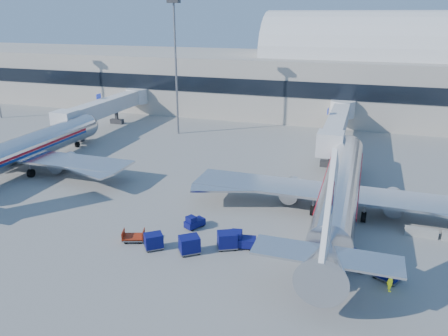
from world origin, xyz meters
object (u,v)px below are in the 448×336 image
(airliner_main, at_px, (340,189))
(mast_west, at_px, (175,49))
(cart_train_a, at_px, (227,240))
(ramp_worker, at_px, (391,279))
(cart_solo_near, at_px, (314,278))
(jetbridge_near, at_px, (338,122))
(airliner_mid, at_px, (18,152))
(tug_lead, at_px, (241,240))
(cart_train_c, at_px, (154,241))
(barrier_near, at_px, (421,232))
(jetbridge_mid, at_px, (109,106))
(tug_left, at_px, (194,222))
(cart_solo_far, at_px, (388,269))
(cart_train_b, at_px, (189,244))
(cart_open_red, at_px, (134,237))
(tug_right, at_px, (352,259))

(airliner_main, xyz_separation_m, mast_west, (-30.00, 25.49, 11.87))
(cart_train_a, distance_m, ramp_worker, 14.19)
(cart_train_a, bearing_deg, cart_solo_near, -51.39)
(jetbridge_near, relative_size, ramp_worker, 13.88)
(airliner_mid, xyz_separation_m, cart_train_a, (32.85, -10.52, -2.07))
(tug_lead, height_order, cart_train_c, tug_lead)
(tug_lead, height_order, cart_train_a, tug_lead)
(airliner_mid, height_order, barrier_near, airliner_mid)
(tug_lead, distance_m, cart_train_a, 1.32)
(jetbridge_mid, bearing_deg, mast_west, -3.21)
(mast_west, distance_m, tug_lead, 44.01)
(tug_left, height_order, cart_solo_far, cart_solo_far)
(airliner_mid, bearing_deg, cart_train_c, -25.61)
(cart_train_b, relative_size, cart_open_red, 0.98)
(cart_train_a, relative_size, cart_solo_far, 0.92)
(jetbridge_near, bearing_deg, cart_solo_far, -79.22)
(mast_west, xyz_separation_m, cart_train_a, (20.85, -36.02, -13.93))
(cart_train_c, height_order, cart_solo_near, cart_solo_near)
(barrier_near, bearing_deg, cart_train_c, -156.56)
(cart_train_a, relative_size, cart_train_c, 1.07)
(jetbridge_near, relative_size, tug_left, 11.98)
(jetbridge_near, relative_size, jetbridge_mid, 1.00)
(ramp_worker, bearing_deg, cart_train_b, 80.46)
(cart_train_c, bearing_deg, jetbridge_near, 33.48)
(airliner_mid, xyz_separation_m, cart_train_c, (26.49, -12.70, -2.14))
(airliner_mid, height_order, ramp_worker, airliner_mid)
(barrier_near, height_order, cart_open_red, barrier_near)
(airliner_mid, height_order, cart_train_a, airliner_mid)
(airliner_main, relative_size, cart_solo_far, 15.20)
(jetbridge_near, bearing_deg, cart_open_red, -112.08)
(tug_right, height_order, cart_train_b, cart_train_b)
(airliner_mid, height_order, cart_solo_far, airliner_mid)
(tug_right, bearing_deg, airliner_main, 127.73)
(cart_solo_far, bearing_deg, airliner_mid, -164.59)
(tug_right, bearing_deg, cart_train_c, -144.30)
(cart_solo_near, relative_size, ramp_worker, 1.18)
(ramp_worker, bearing_deg, airliner_main, 12.51)
(jetbridge_near, height_order, cart_train_a, jetbridge_near)
(cart_train_c, distance_m, ramp_worker, 20.39)
(cart_solo_far, bearing_deg, cart_train_c, -146.83)
(jetbridge_near, relative_size, cart_solo_near, 11.72)
(tug_left, distance_m, cart_train_a, 5.28)
(barrier_near, distance_m, cart_open_red, 27.65)
(tug_left, height_order, cart_train_a, cart_train_a)
(jetbridge_mid, bearing_deg, cart_train_a, -46.25)
(ramp_worker, bearing_deg, tug_right, 40.03)
(jetbridge_mid, height_order, tug_left, jetbridge_mid)
(airliner_mid, bearing_deg, cart_open_red, -26.61)
(cart_train_a, height_order, cart_train_c, cart_train_a)
(mast_west, distance_m, cart_open_red, 41.97)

